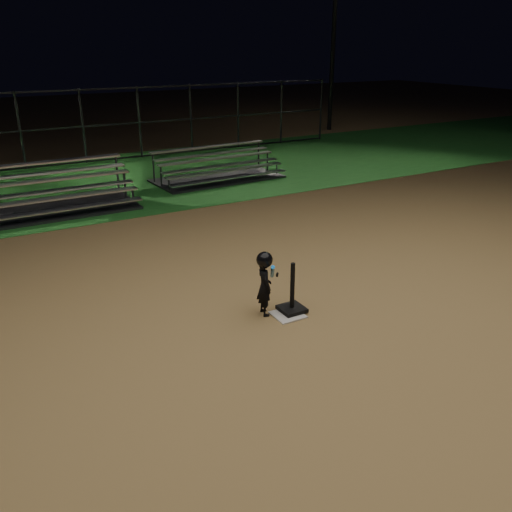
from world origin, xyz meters
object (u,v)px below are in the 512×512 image
Objects in this scene: light_pole_right at (335,18)px; child_batter at (265,282)px; bleacher_right at (218,173)px; batting_tee at (292,302)px; bleacher_left at (40,203)px; home_plate at (288,315)px.

child_batter is at bearing -129.86° from light_pole_right.
bleacher_right is at bearing -144.66° from light_pole_right.
batting_tee is 7.97m from bleacher_left.
bleacher_right is at bearing 8.59° from bleacher_left.
home_plate is at bearing -120.33° from child_batter.
child_batter is (-0.28, 0.23, 0.54)m from home_plate.
bleacher_right is (2.80, 8.43, 0.02)m from batting_tee.
home_plate is at bearing -112.04° from bleacher_right.
batting_tee is 0.58m from child_batter.
bleacher_right is (2.92, 8.50, 0.18)m from home_plate.
home_plate is at bearing -128.77° from light_pole_right.
bleacher_right is at bearing -12.49° from child_batter.
child_batter is (-0.40, 0.16, 0.38)m from batting_tee.
bleacher_left is at bearing -173.75° from bleacher_right.
light_pole_right is at bearing 51.38° from batting_tee.
bleacher_left is (-2.40, 7.63, 0.22)m from home_plate.
child_batter is at bearing -74.78° from bleacher_left.
home_plate is 0.56× the size of batting_tee.
bleacher_right is (5.32, 0.88, -0.04)m from bleacher_left.
bleacher_left is (-2.52, 7.56, 0.06)m from batting_tee.
child_batter reaches higher than bleacher_right.
bleacher_left is 16.83m from light_pole_right.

